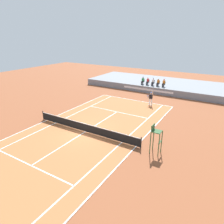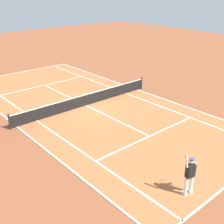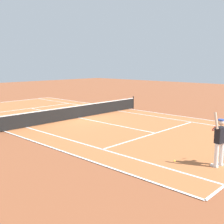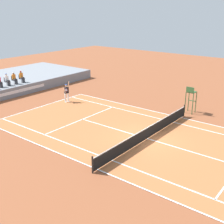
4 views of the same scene
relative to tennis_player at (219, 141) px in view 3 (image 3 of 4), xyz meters
The scene contains 5 objects.
ground_plane 11.37m from the tennis_player, 103.37° to the right, with size 80.00×80.00×0.00m, color brown.
court 11.37m from the tennis_player, 103.37° to the right, with size 11.08×23.88×0.03m.
net 11.34m from the tennis_player, 103.37° to the right, with size 11.98×0.10×1.07m.
tennis_player is the anchor object (origin of this frame).
tennis_ball 1.86m from the tennis_player, 66.15° to the right, with size 0.07×0.07×0.07m, color #D1E533.
Camera 3 is at (12.67, 15.06, 3.80)m, focal length 45.53 mm.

